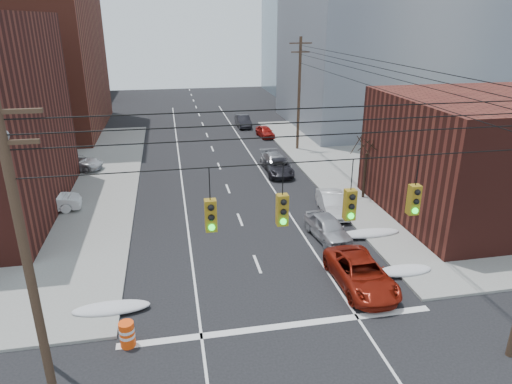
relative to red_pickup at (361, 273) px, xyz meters
name	(u,v)px	position (x,y,z in m)	size (l,w,h in m)	color
sidewalk_ne	(504,158)	(22.35, 18.12, -0.65)	(40.00, 40.00, 0.15)	gray
building_brick_far	(30,61)	(-30.65, 65.12, 5.27)	(22.00, 18.00, 12.00)	#481B15
building_office	(388,19)	(17.35, 35.12, 11.77)	(22.00, 20.00, 25.00)	gray
building_glass	(329,28)	(19.35, 61.12, 10.27)	(20.00, 18.00, 22.00)	gray
building_storefront	(510,156)	(13.35, 7.12, 3.27)	(16.00, 12.00, 8.00)	#481B15
utility_pole_left	(29,271)	(-13.15, -5.88, 5.06)	(2.20, 0.28, 11.00)	#473323
utility_pole_far	(299,93)	(3.85, 25.12, 5.06)	(2.20, 0.28, 11.00)	#473323
traffic_signals	(317,206)	(-4.56, -5.91, 6.44)	(17.00, 0.42, 2.02)	black
street_light	(22,236)	(-14.15, -2.88, 4.81)	(0.44, 0.44, 9.32)	gray
bare_tree	(365,169)	(4.93, 11.12, 1.59)	(2.09, 2.20, 4.93)	black
snow_nw	(111,308)	(-12.05, 0.12, -0.52)	(3.50, 1.08, 0.42)	silver
snow_ne	(405,271)	(2.75, 0.62, -0.52)	(3.00, 1.08, 0.42)	silver
snow_east_far	(369,233)	(2.75, 5.12, -0.52)	(4.00, 1.08, 0.42)	silver
red_pickup	(361,273)	(0.00, 0.00, 0.00)	(2.41, 5.23, 1.45)	maroon
parked_car_a	(328,228)	(0.15, 5.38, 0.00)	(1.71, 4.24, 1.45)	#B0B0B5
parked_car_b	(332,203)	(1.75, 9.04, -0.01)	(1.52, 4.34, 1.43)	silver
parked_car_c	(279,167)	(0.15, 17.87, -0.09)	(2.10, 4.56, 1.27)	black
parked_car_d	(275,162)	(0.15, 19.20, -0.03)	(1.95, 4.79, 1.39)	#9F9FA3
parked_car_e	(265,132)	(1.75, 31.01, -0.11)	(1.45, 3.61, 1.23)	maroon
parked_car_f	(243,121)	(0.15, 36.51, -0.02)	(1.51, 4.32, 1.42)	black
lot_car_a	(45,202)	(-17.54, 12.65, 0.18)	(1.59, 4.57, 1.51)	silver
lot_car_b	(76,163)	(-17.10, 21.99, 0.06)	(2.13, 4.62, 1.28)	#B2B3B7
lot_car_d	(14,178)	(-21.13, 18.53, 0.08)	(1.56, 3.89, 1.32)	#B4B4B9
construction_barrel	(127,334)	(-11.15, -2.38, -0.15)	(0.83, 0.83, 1.11)	#FF490D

